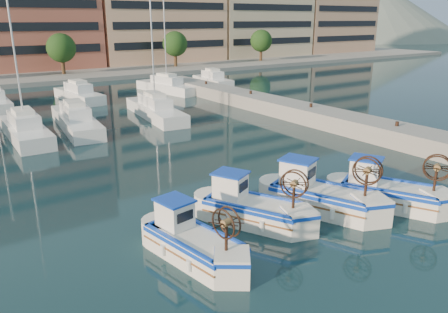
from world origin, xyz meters
The scene contains 8 objects.
ground centered at (0.00, 0.00, 0.00)m, with size 300.00×300.00×0.00m, color #18393E.
quay centered at (13.00, 8.00, 0.60)m, with size 3.00×60.00×1.20m, color gray.
hill_east centered at (140.00, 110.00, 0.00)m, with size 160.00×160.00×50.00m, color slate.
yacht_marina centered at (-3.45, 27.92, 0.53)m, with size 39.33×22.25×11.50m.
fishing_boat_a centered at (-6.03, 0.95, 0.69)m, with size 2.25×4.11×2.50m.
fishing_boat_b centered at (-2.59, 1.98, 0.72)m, with size 3.33×4.33×2.62m.
fishing_boat_c centered at (0.59, 1.23, 0.78)m, with size 3.39×4.71×2.84m.
fishing_boat_d centered at (3.48, -0.14, 0.75)m, with size 3.45×4.50×2.71m.
Camera 1 is at (-12.88, -10.93, 8.12)m, focal length 35.00 mm.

